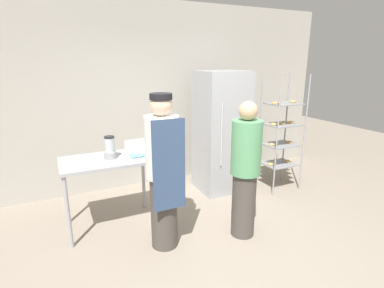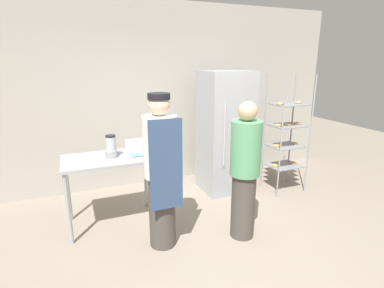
{
  "view_description": "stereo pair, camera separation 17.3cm",
  "coord_description": "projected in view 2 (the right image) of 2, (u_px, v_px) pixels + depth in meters",
  "views": [
    {
      "loc": [
        -1.53,
        -2.34,
        2.02
      ],
      "look_at": [
        -0.09,
        0.74,
        1.07
      ],
      "focal_mm": 28.0,
      "sensor_mm": 36.0,
      "label": 1
    },
    {
      "loc": [
        -1.37,
        -2.41,
        2.02
      ],
      "look_at": [
        -0.09,
        0.74,
        1.07
      ],
      "focal_mm": 28.0,
      "sensor_mm": 36.0,
      "label": 2
    }
  ],
  "objects": [
    {
      "name": "prep_counter",
      "position": [
        109.0,
        166.0,
        3.65
      ],
      "size": [
        1.09,
        0.66,
        0.89
      ],
      "color": "#9EA0A5",
      "rests_on": "ground_plane"
    },
    {
      "name": "person_baker",
      "position": [
        161.0,
        171.0,
        3.17
      ],
      "size": [
        0.36,
        0.38,
        1.7
      ],
      "color": "#47423D",
      "rests_on": "ground_plane"
    },
    {
      "name": "blender_pitcher",
      "position": [
        111.0,
        147.0,
        3.6
      ],
      "size": [
        0.15,
        0.15,
        0.27
      ],
      "color": "#99999E",
      "rests_on": "prep_counter"
    },
    {
      "name": "ground_plane",
      "position": [
        226.0,
        257.0,
        3.19
      ],
      "size": [
        14.0,
        14.0,
        0.0
      ],
      "primitive_type": "plane",
      "color": "gray"
    },
    {
      "name": "donut_box",
      "position": [
        139.0,
        155.0,
        3.54
      ],
      "size": [
        0.29,
        0.19,
        0.23
      ],
      "color": "silver",
      "rests_on": "prep_counter"
    },
    {
      "name": "back_wall",
      "position": [
        160.0,
        96.0,
        4.91
      ],
      "size": [
        6.4,
        0.12,
        2.91
      ],
      "primitive_type": "cube",
      "color": "#ADA89E",
      "rests_on": "ground_plane"
    },
    {
      "name": "person_customer",
      "position": [
        245.0,
        171.0,
        3.36
      ],
      "size": [
        0.34,
        0.34,
        1.6
      ],
      "color": "#47423D",
      "rests_on": "ground_plane"
    },
    {
      "name": "refrigerator",
      "position": [
        225.0,
        133.0,
        4.65
      ],
      "size": [
        0.71,
        0.69,
        1.87
      ],
      "color": "#9EA0A5",
      "rests_on": "ground_plane"
    },
    {
      "name": "baking_rack",
      "position": [
        287.0,
        135.0,
        4.63
      ],
      "size": [
        0.56,
        0.45,
        1.82
      ],
      "color": "#93969B",
      "rests_on": "ground_plane"
    }
  ]
}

